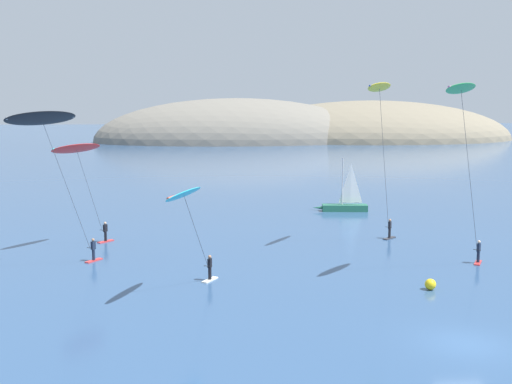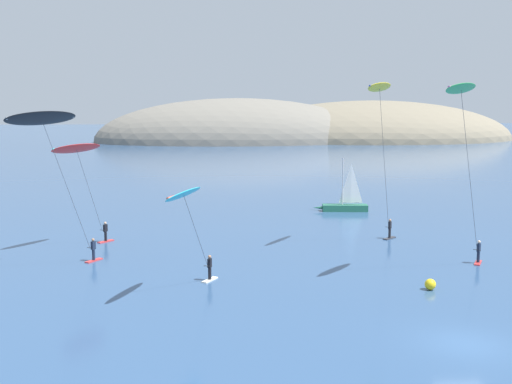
{
  "view_description": "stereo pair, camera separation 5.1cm",
  "coord_description": "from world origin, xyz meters",
  "px_view_note": "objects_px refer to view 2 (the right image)",
  "views": [
    {
      "loc": [
        -12.77,
        -28.81,
        11.73
      ],
      "look_at": [
        -8.68,
        18.88,
        4.92
      ],
      "focal_mm": 45.0,
      "sensor_mm": 36.0,
      "label": 1
    },
    {
      "loc": [
        -12.71,
        -28.81,
        11.73
      ],
      "look_at": [
        -8.68,
        18.88,
        4.92
      ],
      "focal_mm": 45.0,
      "sensor_mm": 36.0,
      "label": 2
    }
  ],
  "objects_px": {
    "kitesurfer_red": "(79,156)",
    "kitesurfer_black": "(45,128)",
    "kitesurfer_yellow": "(381,104)",
    "kitesurfer_cyan": "(187,203)",
    "kitesurfer_green": "(463,107)",
    "marker_buoy": "(430,284)",
    "sailboat_near": "(342,205)"
  },
  "relations": [
    {
      "from": "kitesurfer_cyan",
      "to": "kitesurfer_yellow",
      "type": "height_order",
      "value": "kitesurfer_yellow"
    },
    {
      "from": "kitesurfer_yellow",
      "to": "kitesurfer_green",
      "type": "relative_size",
      "value": 1.02
    },
    {
      "from": "sailboat_near",
      "to": "kitesurfer_red",
      "type": "relative_size",
      "value": 0.7
    },
    {
      "from": "kitesurfer_cyan",
      "to": "kitesurfer_red",
      "type": "bearing_deg",
      "value": 122.37
    },
    {
      "from": "kitesurfer_red",
      "to": "kitesurfer_black",
      "type": "relative_size",
      "value": 0.76
    },
    {
      "from": "kitesurfer_cyan",
      "to": "marker_buoy",
      "type": "bearing_deg",
      "value": 0.26
    },
    {
      "from": "kitesurfer_cyan",
      "to": "kitesurfer_green",
      "type": "distance_m",
      "value": 18.94
    },
    {
      "from": "kitesurfer_yellow",
      "to": "kitesurfer_red",
      "type": "height_order",
      "value": "kitesurfer_yellow"
    },
    {
      "from": "marker_buoy",
      "to": "kitesurfer_cyan",
      "type": "bearing_deg",
      "value": -179.74
    },
    {
      "from": "kitesurfer_green",
      "to": "kitesurfer_red",
      "type": "distance_m",
      "value": 29.06
    },
    {
      "from": "kitesurfer_red",
      "to": "kitesurfer_black",
      "type": "distance_m",
      "value": 8.41
    },
    {
      "from": "kitesurfer_green",
      "to": "marker_buoy",
      "type": "relative_size",
      "value": 18.5
    },
    {
      "from": "kitesurfer_yellow",
      "to": "kitesurfer_red",
      "type": "xyz_separation_m",
      "value": [
        -23.89,
        1.33,
        -4.1
      ]
    },
    {
      "from": "kitesurfer_green",
      "to": "marker_buoy",
      "type": "height_order",
      "value": "kitesurfer_green"
    },
    {
      "from": "kitesurfer_red",
      "to": "marker_buoy",
      "type": "distance_m",
      "value": 28.43
    },
    {
      "from": "kitesurfer_yellow",
      "to": "kitesurfer_black",
      "type": "bearing_deg",
      "value": -164.8
    },
    {
      "from": "kitesurfer_green",
      "to": "kitesurfer_black",
      "type": "height_order",
      "value": "kitesurfer_green"
    },
    {
      "from": "kitesurfer_cyan",
      "to": "kitesurfer_red",
      "type": "height_order",
      "value": "kitesurfer_red"
    },
    {
      "from": "sailboat_near",
      "to": "marker_buoy",
      "type": "bearing_deg",
      "value": -91.54
    },
    {
      "from": "kitesurfer_cyan",
      "to": "kitesurfer_green",
      "type": "relative_size",
      "value": 0.53
    },
    {
      "from": "kitesurfer_black",
      "to": "kitesurfer_green",
      "type": "bearing_deg",
      "value": -6.19
    },
    {
      "from": "kitesurfer_cyan",
      "to": "kitesurfer_yellow",
      "type": "xyz_separation_m",
      "value": [
        15.13,
        12.5,
        5.77
      ]
    },
    {
      "from": "sailboat_near",
      "to": "kitesurfer_black",
      "type": "height_order",
      "value": "kitesurfer_black"
    },
    {
      "from": "sailboat_near",
      "to": "kitesurfer_yellow",
      "type": "xyz_separation_m",
      "value": [
        -0.75,
        -16.6,
        10.85
      ]
    },
    {
      "from": "marker_buoy",
      "to": "kitesurfer_red",
      "type": "bearing_deg",
      "value": 150.03
    },
    {
      "from": "kitesurfer_cyan",
      "to": "kitesurfer_red",
      "type": "distance_m",
      "value": 16.46
    },
    {
      "from": "kitesurfer_red",
      "to": "marker_buoy",
      "type": "bearing_deg",
      "value": -29.97
    },
    {
      "from": "kitesurfer_black",
      "to": "marker_buoy",
      "type": "xyz_separation_m",
      "value": [
        24.47,
        -5.78,
        -9.6
      ]
    },
    {
      "from": "kitesurfer_red",
      "to": "marker_buoy",
      "type": "relative_size",
      "value": 12.13
    },
    {
      "from": "kitesurfer_cyan",
      "to": "kitesurfer_black",
      "type": "bearing_deg",
      "value": 148.08
    },
    {
      "from": "sailboat_near",
      "to": "kitesurfer_red",
      "type": "height_order",
      "value": "kitesurfer_red"
    },
    {
      "from": "kitesurfer_yellow",
      "to": "kitesurfer_black",
      "type": "relative_size",
      "value": 1.19
    }
  ]
}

